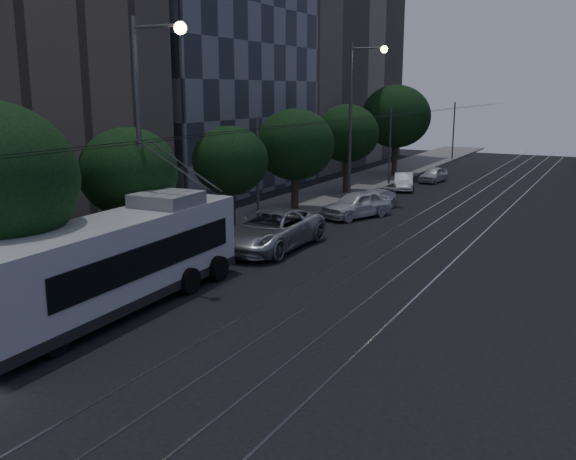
# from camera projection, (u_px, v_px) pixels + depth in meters

# --- Properties ---
(ground) EXTENTS (120.00, 120.00, 0.00)m
(ground) POSITION_uv_depth(u_px,v_px,m) (243.00, 311.00, 21.63)
(ground) COLOR black
(ground) RESTS_ON ground
(sidewalk) EXTENTS (5.00, 90.00, 0.15)m
(sidewalk) POSITION_uv_depth(u_px,v_px,m) (307.00, 201.00, 42.30)
(sidewalk) COLOR slate
(sidewalk) RESTS_ON ground
(tram_rails) EXTENTS (4.52, 90.00, 0.02)m
(tram_rails) POSITION_uv_depth(u_px,v_px,m) (459.00, 216.00, 37.75)
(tram_rails) COLOR #94949C
(tram_rails) RESTS_ON ground
(overhead_wires) EXTENTS (2.23, 90.00, 6.00)m
(overhead_wires) POSITION_uv_depth(u_px,v_px,m) (343.00, 152.00, 40.42)
(overhead_wires) COLOR black
(overhead_wires) RESTS_ON ground
(building_glass_mid) EXTENTS (14.40, 18.40, 26.80)m
(building_glass_mid) POSITION_uv_depth(u_px,v_px,m) (178.00, 3.00, 46.41)
(building_glass_mid) COLOR #323840
(building_glass_mid) RESTS_ON ground
(trolleybus) EXTENTS (3.02, 12.16, 5.63)m
(trolleybus) POSITION_uv_depth(u_px,v_px,m) (117.00, 261.00, 21.58)
(trolleybus) COLOR silver
(trolleybus) RESTS_ON ground
(pickup_silver) EXTENTS (3.03, 6.51, 1.81)m
(pickup_silver) POSITION_uv_depth(u_px,v_px,m) (271.00, 230.00, 29.90)
(pickup_silver) COLOR #A9ABB1
(pickup_silver) RESTS_ON ground
(car_white_a) EXTENTS (3.46, 4.91, 1.55)m
(car_white_a) POSITION_uv_depth(u_px,v_px,m) (357.00, 204.00, 37.25)
(car_white_a) COLOR silver
(car_white_a) RESTS_ON ground
(car_white_b) EXTENTS (2.28, 4.41, 1.22)m
(car_white_b) POSITION_uv_depth(u_px,v_px,m) (373.00, 200.00, 39.56)
(car_white_b) COLOR silver
(car_white_b) RESTS_ON ground
(car_white_c) EXTENTS (2.42, 4.01, 1.25)m
(car_white_c) POSITION_uv_depth(u_px,v_px,m) (404.00, 182.00, 47.47)
(car_white_c) COLOR white
(car_white_c) RESTS_ON ground
(car_white_d) EXTENTS (1.74, 3.66, 1.21)m
(car_white_d) POSITION_uv_depth(u_px,v_px,m) (433.00, 175.00, 51.49)
(car_white_d) COLOR silver
(car_white_d) RESTS_ON ground
(tree_1) EXTENTS (3.94, 3.94, 5.89)m
(tree_1) POSITION_uv_depth(u_px,v_px,m) (129.00, 173.00, 25.41)
(tree_1) COLOR #32261C
(tree_1) RESTS_ON ground
(tree_2) EXTENTS (3.83, 3.83, 5.55)m
(tree_2) POSITION_uv_depth(u_px,v_px,m) (230.00, 161.00, 32.12)
(tree_2) COLOR #32261C
(tree_2) RESTS_ON ground
(tree_3) EXTENTS (4.69, 4.69, 6.23)m
(tree_3) POSITION_uv_depth(u_px,v_px,m) (295.00, 145.00, 37.86)
(tree_3) COLOR #32261C
(tree_3) RESTS_ON ground
(tree_4) EXTENTS (4.46, 4.46, 6.32)m
(tree_4) POSITION_uv_depth(u_px,v_px,m) (347.00, 134.00, 44.64)
(tree_4) COLOR #32261C
(tree_4) RESTS_ON ground
(tree_5) EXTENTS (5.78, 5.78, 7.69)m
(tree_5) POSITION_uv_depth(u_px,v_px,m) (396.00, 117.00, 53.52)
(tree_5) COLOR #32261C
(tree_5) RESTS_ON ground
(streetlamp_near) EXTENTS (2.39, 0.44, 9.88)m
(streetlamp_near) POSITION_uv_depth(u_px,v_px,m) (147.00, 127.00, 23.56)
(streetlamp_near) COLOR #525255
(streetlamp_near) RESTS_ON ground
(streetlamp_far) EXTENTS (2.47, 0.44, 10.25)m
(streetlamp_far) POSITION_uv_depth(u_px,v_px,m) (357.00, 108.00, 41.24)
(streetlamp_far) COLOR #525255
(streetlamp_far) RESTS_ON ground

